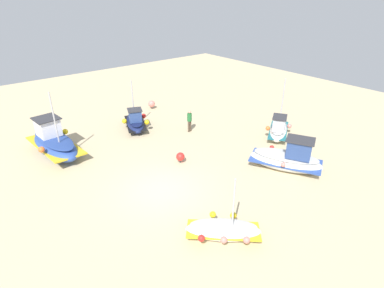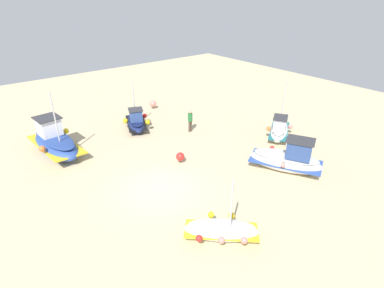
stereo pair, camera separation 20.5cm
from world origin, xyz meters
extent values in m
plane|color=#C6B289|center=(0.00, 0.00, 0.00)|extent=(51.88, 51.88, 0.00)
ellipsoid|color=white|center=(-9.86, -0.27, 0.38)|extent=(3.47, 2.79, 0.79)
cube|color=#1E6670|center=(-9.86, -0.27, 0.41)|extent=(3.37, 2.73, 0.10)
ellipsoid|color=beige|center=(-9.86, -0.27, 0.69)|extent=(3.05, 2.44, 0.15)
cube|color=silver|center=(-9.30, 0.09, 1.18)|extent=(1.29, 1.20, 0.85)
cube|color=#333338|center=(-9.30, 0.09, 1.63)|extent=(1.50, 1.40, 0.06)
cylinder|color=#B7B7BC|center=(-10.33, -0.57, 2.30)|extent=(0.08, 0.08, 3.09)
sphere|color=#EA7F75|center=(-10.73, -0.02, 0.57)|extent=(0.30, 0.30, 0.30)
sphere|color=orange|center=(-9.00, -0.51, 0.71)|extent=(0.30, 0.30, 0.30)
ellipsoid|color=navy|center=(-2.99, -7.61, 0.36)|extent=(2.43, 3.55, 0.75)
cube|color=black|center=(-2.99, -7.61, 0.39)|extent=(2.40, 3.44, 0.09)
ellipsoid|color=#151E45|center=(-2.99, -7.61, 0.65)|extent=(2.12, 3.12, 0.15)
cube|color=#2D4784|center=(-2.82, -7.21, 1.11)|extent=(1.09, 1.09, 0.81)
cube|color=#333338|center=(-2.82, -7.21, 1.55)|extent=(1.27, 1.27, 0.06)
cylinder|color=#B7B7BC|center=(-3.10, -7.89, 2.08)|extent=(0.08, 0.08, 2.73)
sphere|color=red|center=(-3.97, -8.04, 0.55)|extent=(0.35, 0.35, 0.35)
sphere|color=yellow|center=(-2.31, -7.90, 0.62)|extent=(0.35, 0.35, 0.35)
sphere|color=yellow|center=(-3.36, -6.60, 0.67)|extent=(0.35, 0.35, 0.35)
ellipsoid|color=white|center=(-0.13, 4.34, 0.30)|extent=(3.05, 2.95, 0.66)
cube|color=gold|center=(-0.13, 4.34, 0.33)|extent=(2.97, 2.88, 0.11)
ellipsoid|color=beige|center=(-0.13, 4.34, 0.55)|extent=(2.67, 2.58, 0.15)
cylinder|color=#B7B7BC|center=(-0.38, 4.57, 1.69)|extent=(0.08, 0.08, 2.20)
sphere|color=#EA7F75|center=(-0.30, 5.43, 0.50)|extent=(0.28, 0.28, 0.28)
sphere|color=yellow|center=(-0.91, 4.14, 0.54)|extent=(0.28, 0.28, 0.28)
sphere|color=#EA7F75|center=(0.33, 4.84, 0.45)|extent=(0.28, 0.28, 0.28)
sphere|color=yellow|center=(-0.28, 3.55, 0.54)|extent=(0.28, 0.28, 0.28)
sphere|color=red|center=(0.96, 4.25, 0.48)|extent=(0.28, 0.28, 0.28)
ellipsoid|color=#2D4C9E|center=(2.75, -7.17, 0.54)|extent=(2.26, 4.80, 1.17)
cube|color=gold|center=(2.75, -7.17, 0.60)|extent=(2.27, 4.62, 0.18)
ellipsoid|color=navy|center=(2.75, -7.17, 1.00)|extent=(1.95, 4.22, 0.25)
cube|color=white|center=(2.80, -7.74, 1.61)|extent=(1.27, 1.31, 1.06)
cube|color=#333338|center=(2.80, -7.74, 2.17)|extent=(1.47, 1.52, 0.06)
cylinder|color=#B7B7BC|center=(2.68, -6.41, 2.58)|extent=(0.08, 0.08, 3.00)
sphere|color=orange|center=(3.72, -6.27, 0.99)|extent=(0.35, 0.35, 0.35)
sphere|color=yellow|center=(1.78, -8.07, 0.90)|extent=(0.35, 0.35, 0.35)
ellipsoid|color=white|center=(-6.58, 2.65, 0.44)|extent=(3.18, 4.25, 0.96)
cube|color=#2D4C9E|center=(-6.58, 2.65, 0.49)|extent=(3.12, 4.11, 0.15)
ellipsoid|color=beige|center=(-6.58, 2.65, 0.81)|extent=(2.77, 3.72, 0.21)
cube|color=#2D4784|center=(-6.86, 3.20, 1.38)|extent=(1.43, 1.56, 0.99)
cube|color=#333338|center=(-6.86, 3.20, 1.90)|extent=(1.66, 1.81, 0.06)
sphere|color=red|center=(-6.91, 1.44, 0.73)|extent=(0.26, 0.26, 0.26)
sphere|color=#EA7F75|center=(-5.83, 3.04, 0.69)|extent=(0.26, 0.26, 0.26)
sphere|color=#EA7F75|center=(-7.76, 3.09, 0.79)|extent=(0.26, 0.26, 0.26)
cylinder|color=brown|center=(-5.71, -4.67, 0.40)|extent=(0.14, 0.14, 0.81)
cylinder|color=brown|center=(-5.55, -4.64, 0.40)|extent=(0.14, 0.14, 0.81)
cylinder|color=#236B33|center=(-5.63, -4.66, 1.08)|extent=(0.32, 0.32, 0.55)
sphere|color=tan|center=(-5.63, -4.66, 1.47)|extent=(0.22, 0.22, 0.22)
cylinder|color=#3F3F42|center=(-2.45, -1.56, 0.07)|extent=(0.08, 0.08, 0.14)
sphere|color=red|center=(-2.45, -1.56, 0.39)|extent=(0.50, 0.50, 0.50)
cylinder|color=#3F3F42|center=(-6.08, -10.26, 0.08)|extent=(0.08, 0.08, 0.16)
sphere|color=#EA7F75|center=(-6.08, -10.26, 0.43)|extent=(0.56, 0.56, 0.56)
camera|label=1|loc=(7.05, 11.14, 9.13)|focal=29.42mm
camera|label=2|loc=(6.89, 11.27, 9.13)|focal=29.42mm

